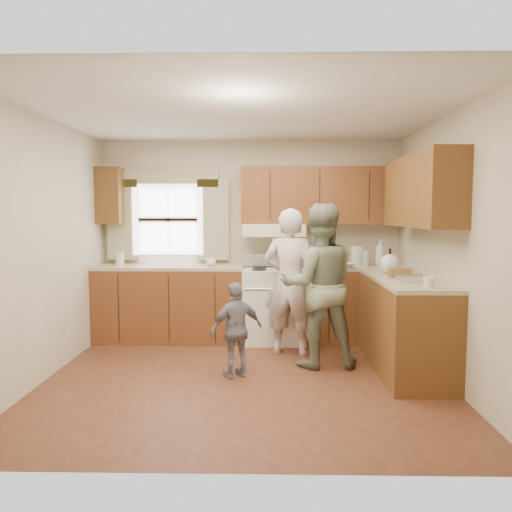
{
  "coord_description": "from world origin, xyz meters",
  "views": [
    {
      "loc": [
        0.2,
        -4.66,
        1.6
      ],
      "look_at": [
        0.1,
        0.4,
        1.15
      ],
      "focal_mm": 35.0,
      "sensor_mm": 36.0,
      "label": 1
    }
  ],
  "objects_px": {
    "stove": "(274,304)",
    "woman_right": "(319,286)",
    "woman_left": "(290,282)",
    "child": "(237,330)"
  },
  "relations": [
    {
      "from": "stove",
      "to": "woman_right",
      "type": "height_order",
      "value": "woman_right"
    },
    {
      "from": "woman_left",
      "to": "woman_right",
      "type": "distance_m",
      "value": 0.5
    },
    {
      "from": "child",
      "to": "stove",
      "type": "bearing_deg",
      "value": -134.19
    },
    {
      "from": "woman_left",
      "to": "child",
      "type": "bearing_deg",
      "value": 71.11
    },
    {
      "from": "stove",
      "to": "woman_left",
      "type": "bearing_deg",
      "value": -73.97
    },
    {
      "from": "stove",
      "to": "child",
      "type": "distance_m",
      "value": 1.42
    },
    {
      "from": "woman_left",
      "to": "woman_right",
      "type": "height_order",
      "value": "woman_right"
    },
    {
      "from": "woman_right",
      "to": "stove",
      "type": "bearing_deg",
      "value": -70.39
    },
    {
      "from": "stove",
      "to": "woman_right",
      "type": "xyz_separation_m",
      "value": [
        0.45,
        -0.99,
        0.38
      ]
    },
    {
      "from": "woman_right",
      "to": "child",
      "type": "bearing_deg",
      "value": 19.32
    }
  ]
}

